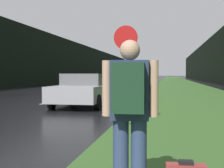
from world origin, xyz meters
TOP-DOWN VIEW (x-y plane):
  - grass_verge at (7.29, 40.00)m, footprint 6.00×240.00m
  - lane_stripe_c at (0.00, 13.51)m, footprint 0.12×3.00m
  - lane_stripe_d at (0.00, 20.51)m, footprint 0.12×3.00m
  - lane_stripe_e at (0.00, 27.51)m, footprint 0.12×3.00m
  - lane_stripe_f at (0.00, 34.51)m, footprint 0.12×3.00m
  - treeline_far_side at (-10.29, 50.00)m, footprint 2.00×140.00m
  - treeline_near_side at (13.29, 50.00)m, footprint 2.00×140.00m
  - stop_sign at (4.63, 6.82)m, footprint 0.63×0.07m
  - hitchhiker_with_backpack at (5.33, 1.97)m, footprint 0.60×0.42m
  - car_passing_near at (2.15, 11.74)m, footprint 2.05×4.45m
  - car_passing_far at (2.15, 26.86)m, footprint 1.91×4.33m

SIDE VIEW (x-z plane):
  - lane_stripe_c at x=0.00m, z-range 0.00..0.01m
  - lane_stripe_d at x=0.00m, z-range 0.00..0.01m
  - lane_stripe_e at x=0.00m, z-range 0.00..0.01m
  - lane_stripe_f at x=0.00m, z-range 0.00..0.01m
  - grass_verge at x=7.29m, z-range 0.00..0.02m
  - car_passing_near at x=2.15m, z-range 0.00..1.40m
  - car_passing_far at x=2.15m, z-range 0.01..1.43m
  - hitchhiker_with_backpack at x=5.33m, z-range 0.13..1.87m
  - stop_sign at x=4.63m, z-range 0.28..2.92m
  - treeline_far_side at x=-10.29m, z-range 0.00..6.68m
  - treeline_near_side at x=13.29m, z-range 0.00..7.26m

